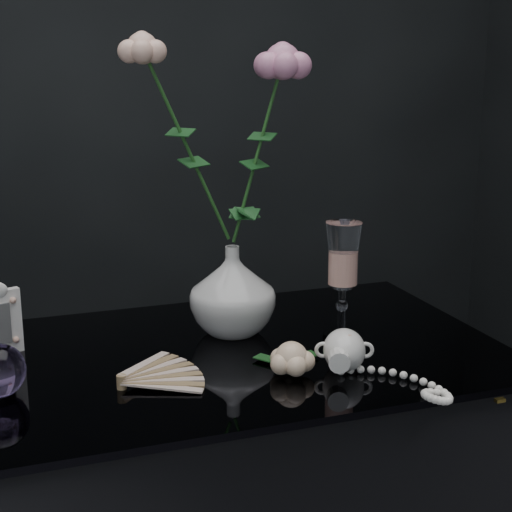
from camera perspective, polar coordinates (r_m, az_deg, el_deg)
name	(u,v)px	position (r m, az deg, el deg)	size (l,w,h in m)	color
vase	(233,290)	(1.41, -1.72, -2.51)	(0.16, 0.16, 0.16)	silver
wine_glass	(343,281)	(1.39, 6.31, -1.81)	(0.06, 0.06, 0.21)	white
paper_fan	(122,381)	(1.22, -9.75, -8.93)	(0.25, 0.20, 0.03)	beige
loose_rose	(291,358)	(1.25, 2.59, -7.45)	(0.12, 0.16, 0.05)	#FFCBA4
pearl_jar	(344,348)	(1.27, 6.44, -6.68)	(0.23, 0.25, 0.07)	white
roses	(224,131)	(1.36, -2.31, 9.04)	(0.33, 0.11, 0.41)	#FFBAA2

